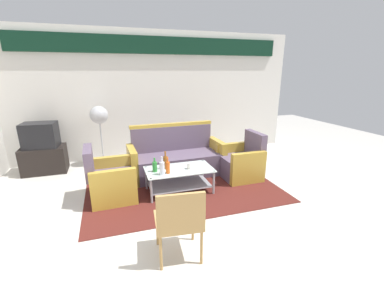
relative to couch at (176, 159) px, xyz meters
The scene contains 16 objects.
ground_plane 1.65m from the couch, 91.27° to the right, with size 14.00×14.00×0.00m, color beige.
wall_back 1.84m from the couch, 91.44° to the left, with size 6.52×0.19×2.80m.
rug 0.73m from the couch, 94.96° to the right, with size 3.20×2.11×0.01m, color #511E19.
couch is the anchor object (origin of this frame).
armchair_left 1.41m from the couch, 152.14° to the right, with size 0.73×0.79×0.85m.
armchair_right 1.24m from the couch, 24.44° to the right, with size 0.71×0.76×0.85m.
coffee_table 0.79m from the couch, 101.02° to the right, with size 1.10×0.60×0.40m.
bottle_green 0.96m from the couch, 125.61° to the right, with size 0.08×0.08×0.23m.
bottle_clear 1.06m from the couch, 116.55° to the right, with size 0.08×0.08×0.29m.
bottle_orange 0.99m from the couch, 112.14° to the right, with size 0.07×0.07×0.27m.
bottle_brown 0.81m from the couch, 117.31° to the right, with size 0.07×0.07×0.30m.
cup 0.83m from the couch, 88.98° to the right, with size 0.08×0.08×0.10m, color silver.
tv_stand 2.63m from the couch, 159.33° to the left, with size 0.80×0.50×0.52m, color black.
television 2.67m from the couch, 159.28° to the left, with size 0.63×0.49×0.48m.
pedestal_fan 1.81m from the couch, 144.15° to the left, with size 0.36×0.36×1.27m.
wicker_chair 2.44m from the couch, 103.86° to the right, with size 0.53×0.53×0.84m.
Camera 1 is at (-1.14, -3.00, 1.94)m, focal length 24.32 mm.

